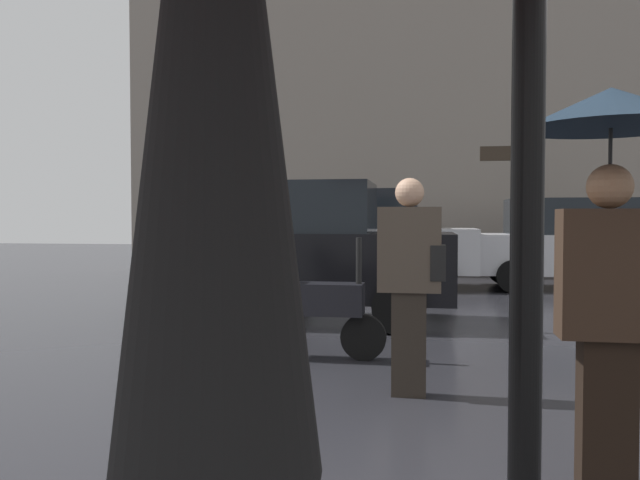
# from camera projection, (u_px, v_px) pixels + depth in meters

# --- Properties ---
(folded_patio_umbrella_far) EXTENTS (0.47, 0.47, 2.56)m
(folded_patio_umbrella_far) POSITION_uv_depth(u_px,v_px,m) (215.00, 73.00, 1.09)
(folded_patio_umbrella_far) COLOR black
(folded_patio_umbrella_far) RESTS_ON ground
(pedestrian_with_umbrella) EXTENTS (0.91, 0.91, 2.09)m
(pedestrian_with_umbrella) POSITION_uv_depth(u_px,v_px,m) (610.00, 192.00, 3.18)
(pedestrian_with_umbrella) COLOR black
(pedestrian_with_umbrella) RESTS_ON ground
(pedestrian_with_bag) EXTENTS (0.53, 0.24, 1.75)m
(pedestrian_with_bag) POSITION_uv_depth(u_px,v_px,m) (411.00, 273.00, 5.04)
(pedestrian_with_bag) COLOR #2A241E
(pedestrian_with_bag) RESTS_ON ground
(parked_scooter) EXTENTS (1.41, 0.32, 1.23)m
(parked_scooter) POSITION_uv_depth(u_px,v_px,m) (312.00, 304.00, 6.41)
(parked_scooter) COLOR black
(parked_scooter) RESTS_ON ground
(parked_car_left) EXTENTS (4.29, 1.90, 2.01)m
(parked_car_left) POSITION_uv_depth(u_px,v_px,m) (367.00, 238.00, 13.02)
(parked_car_left) COLOR silver
(parked_car_left) RESTS_ON ground
(parked_car_right) EXTENTS (4.19, 1.89, 1.82)m
(parked_car_right) POSITION_uv_depth(u_px,v_px,m) (575.00, 243.00, 12.59)
(parked_car_right) COLOR silver
(parked_car_right) RESTS_ON ground
(parked_car_distant) EXTENTS (4.00, 1.86, 1.92)m
(parked_car_distant) POSITION_uv_depth(u_px,v_px,m) (304.00, 251.00, 8.75)
(parked_car_distant) COLOR black
(parked_car_distant) RESTS_ON ground
(street_signpost) EXTENTS (1.08, 0.08, 2.78)m
(street_signpost) POSITION_uv_depth(u_px,v_px,m) (523.00, 197.00, 7.81)
(street_signpost) COLOR black
(street_signpost) RESTS_ON ground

